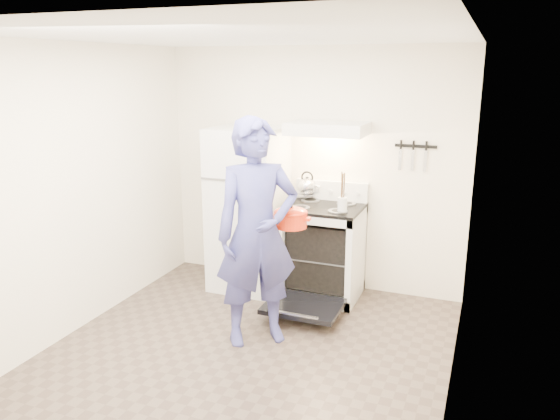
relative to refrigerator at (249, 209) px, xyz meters
The scene contains 15 objects.
floor 1.78m from the refrigerator, 68.20° to the right, with size 3.60×3.60×0.00m, color #4D4035.
back_wall 0.79m from the refrigerator, 31.11° to the left, with size 3.20×0.02×2.50m, color white.
refrigerator is the anchor object (origin of this frame).
stove_body 0.90m from the refrigerator, ahead, with size 0.76×0.65×0.92m, color silver.
cooktop 0.81m from the refrigerator, ahead, with size 0.76×0.65×0.03m, color black.
backsplash 0.89m from the refrigerator, 20.94° to the left, with size 0.76×0.07×0.20m, color silver.
oven_door 1.23m from the refrigerator, 35.13° to the right, with size 0.70×0.54×0.04m, color black.
oven_rack 0.91m from the refrigerator, ahead, with size 0.60×0.52×0.01m, color slate.
range_hood 1.19m from the refrigerator, ahead, with size 0.76×0.50×0.12m, color silver.
knife_strip 1.81m from the refrigerator, 11.61° to the left, with size 0.40×0.02×0.03m, color black.
pizza_stone 0.88m from the refrigerator, ahead, with size 0.35×0.35×0.02m, color brown.
tea_kettle 0.66m from the refrigerator, 23.62° to the left, with size 0.24×0.20×0.29m, color #BABABF, non-canonical shape.
utensil_jar 1.10m from the refrigerator, 10.69° to the right, with size 0.09×0.09×0.13m, color silver.
person 1.23m from the refrigerator, 62.04° to the right, with size 0.70×0.46×1.92m, color navy.
dutch_oven 1.13m from the refrigerator, 46.56° to the right, with size 0.35×0.28×0.23m, color red, non-canonical shape.
Camera 1 is at (1.74, -3.57, 2.30)m, focal length 35.00 mm.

